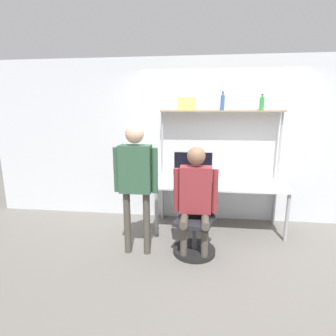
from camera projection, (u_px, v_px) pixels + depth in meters
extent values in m
plane|color=slate|center=(219.00, 240.00, 3.83)|extent=(12.00, 12.00, 0.00)
cube|color=silver|center=(219.00, 141.00, 4.36)|extent=(8.00, 0.06, 2.70)
cube|color=silver|center=(219.00, 184.00, 4.08)|extent=(2.01, 0.79, 0.03)
cylinder|color=#A5A5AA|center=(156.00, 212.00, 3.94)|extent=(0.05, 0.05, 0.72)
cylinder|color=#A5A5AA|center=(287.00, 218.00, 3.72)|extent=(0.05, 0.05, 0.72)
cylinder|color=#A5A5AA|center=(162.00, 197.00, 4.59)|extent=(0.05, 0.05, 0.72)
cylinder|color=#A5A5AA|center=(274.00, 202.00, 4.38)|extent=(0.05, 0.05, 0.72)
cube|color=#997A56|center=(221.00, 111.00, 4.09)|extent=(1.91, 0.26, 0.02)
cylinder|color=#B2B2B7|center=(162.00, 167.00, 4.39)|extent=(0.04, 0.04, 1.86)
cylinder|color=#B2B2B7|center=(278.00, 170.00, 4.18)|extent=(0.04, 0.04, 1.86)
cylinder|color=#B7B7BC|center=(193.00, 178.00, 4.36)|extent=(0.22, 0.22, 0.01)
cylinder|color=#B7B7BC|center=(193.00, 175.00, 4.35)|extent=(0.06, 0.06, 0.08)
cube|color=#B7B7BC|center=(193.00, 162.00, 4.31)|extent=(0.64, 0.01, 0.36)
cube|color=black|center=(193.00, 163.00, 4.30)|extent=(0.62, 0.02, 0.34)
cube|color=#BCBCC1|center=(196.00, 186.00, 3.88)|extent=(0.29, 0.20, 0.01)
cube|color=black|center=(196.00, 186.00, 3.87)|extent=(0.25, 0.11, 0.00)
cube|color=#BCBCC1|center=(196.00, 179.00, 3.92)|extent=(0.29, 0.09, 0.19)
cube|color=navy|center=(196.00, 179.00, 3.92)|extent=(0.26, 0.07, 0.16)
cube|color=black|center=(213.00, 187.00, 3.84)|extent=(0.07, 0.15, 0.01)
cube|color=black|center=(213.00, 186.00, 3.84)|extent=(0.06, 0.13, 0.00)
cylinder|color=black|center=(194.00, 250.00, 3.49)|extent=(0.56, 0.56, 0.06)
cylinder|color=#4C4C51|center=(194.00, 236.00, 3.44)|extent=(0.06, 0.06, 0.37)
cube|color=#26262B|center=(195.00, 221.00, 3.40)|extent=(0.57, 0.57, 0.05)
cube|color=#26262B|center=(200.00, 198.00, 3.53)|extent=(0.41, 0.15, 0.45)
cylinder|color=#4C473D|center=(184.00, 242.00, 3.29)|extent=(0.09, 0.09, 0.48)
cylinder|color=#4C473D|center=(205.00, 243.00, 3.26)|extent=(0.09, 0.09, 0.48)
cylinder|color=#4C473D|center=(184.00, 220.00, 3.26)|extent=(0.10, 0.38, 0.10)
cylinder|color=#4C473D|center=(205.00, 221.00, 3.23)|extent=(0.10, 0.38, 0.10)
cube|color=maroon|center=(196.00, 190.00, 3.34)|extent=(0.40, 0.20, 0.60)
cylinder|color=maroon|center=(176.00, 190.00, 3.37)|extent=(0.08, 0.08, 0.57)
cylinder|color=maroon|center=(215.00, 191.00, 3.31)|extent=(0.08, 0.08, 0.57)
sphere|color=#8C664C|center=(196.00, 156.00, 3.25)|extent=(0.23, 0.23, 0.23)
cylinder|color=#4C473D|center=(127.00, 222.00, 3.43)|extent=(0.09, 0.09, 0.84)
cylinder|color=#4C473D|center=(147.00, 223.00, 3.40)|extent=(0.09, 0.09, 0.84)
cube|color=#33593F|center=(136.00, 169.00, 3.26)|extent=(0.40, 0.20, 0.60)
cylinder|color=#33593F|center=(117.00, 170.00, 3.29)|extent=(0.08, 0.08, 0.57)
cylinder|color=#33593F|center=(155.00, 171.00, 3.23)|extent=(0.08, 0.08, 0.57)
sphere|color=#D8AD8C|center=(135.00, 134.00, 3.16)|extent=(0.23, 0.23, 0.23)
cylinder|color=#2D8C3F|center=(262.00, 104.00, 4.00)|extent=(0.07, 0.07, 0.19)
cylinder|color=#2D8C3F|center=(262.00, 96.00, 3.97)|extent=(0.03, 0.03, 0.04)
cylinder|color=black|center=(263.00, 94.00, 3.97)|extent=(0.03, 0.03, 0.01)
cylinder|color=#335999|center=(223.00, 103.00, 4.06)|extent=(0.07, 0.07, 0.23)
cylinder|color=#335999|center=(223.00, 94.00, 4.03)|extent=(0.03, 0.03, 0.04)
cylinder|color=black|center=(223.00, 92.00, 4.03)|extent=(0.03, 0.03, 0.01)
cube|color=#DBCC66|center=(187.00, 104.00, 4.13)|extent=(0.28, 0.22, 0.20)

